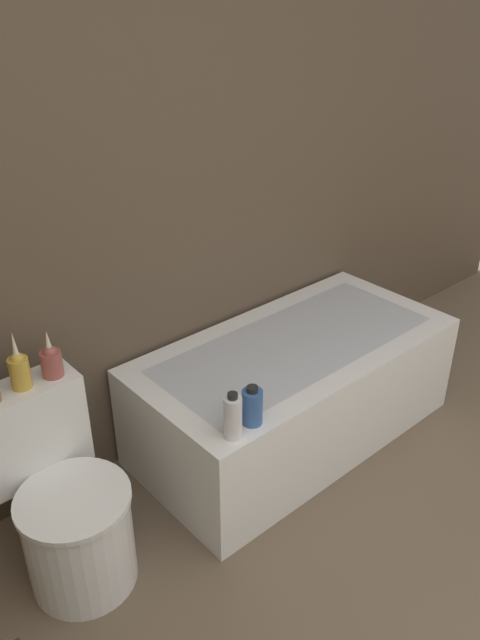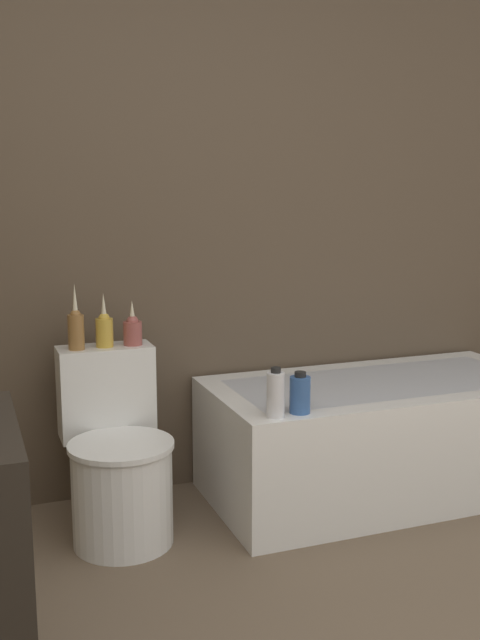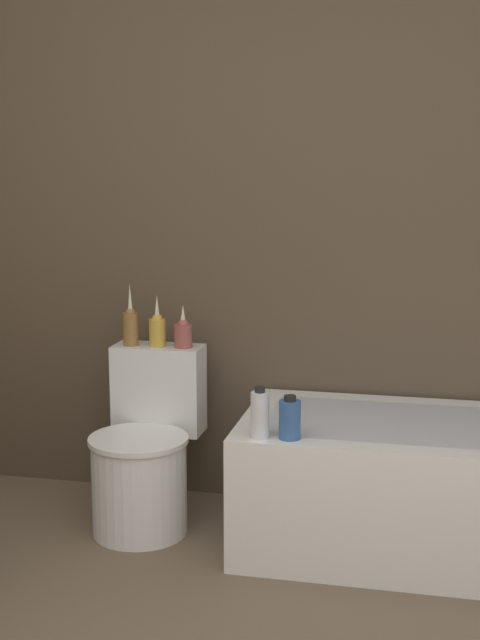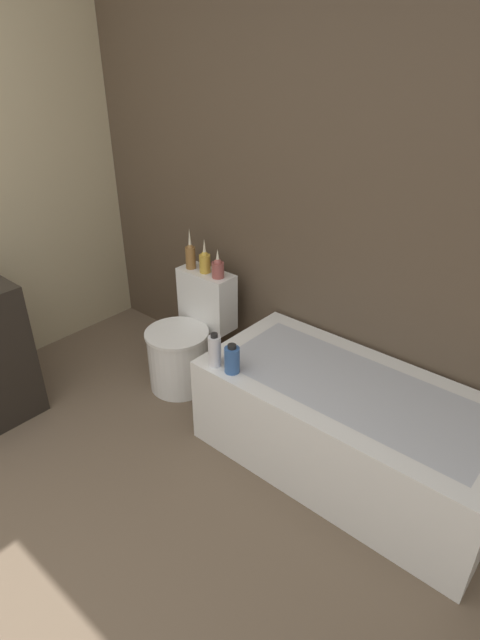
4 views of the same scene
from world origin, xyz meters
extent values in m
cube|color=brown|center=(0.00, 2.33, 1.30)|extent=(6.40, 0.06, 2.60)
cube|color=white|center=(0.79, 1.90, 0.26)|extent=(1.53, 0.75, 0.51)
cube|color=#B7BCC6|center=(0.79, 1.90, 0.51)|extent=(1.33, 0.55, 0.01)
cylinder|color=white|center=(-0.40, 1.82, 0.19)|extent=(0.39, 0.39, 0.39)
cylinder|color=white|center=(-0.40, 1.82, 0.40)|extent=(0.41, 0.41, 0.02)
cube|color=white|center=(-0.40, 2.10, 0.53)|extent=(0.38, 0.17, 0.38)
cylinder|color=olive|center=(-0.51, 2.08, 0.79)|extent=(0.06, 0.06, 0.14)
sphere|color=olive|center=(-0.51, 2.08, 0.86)|extent=(0.04, 0.04, 0.04)
cone|color=beige|center=(-0.51, 2.08, 0.93)|extent=(0.02, 0.02, 0.13)
cylinder|color=gold|center=(-0.40, 2.09, 0.78)|extent=(0.07, 0.07, 0.12)
sphere|color=gold|center=(-0.40, 2.09, 0.84)|extent=(0.05, 0.05, 0.05)
cone|color=beige|center=(-0.40, 2.09, 0.89)|extent=(0.02, 0.02, 0.10)
cylinder|color=#994C47|center=(-0.28, 2.09, 0.77)|extent=(0.08, 0.08, 0.10)
sphere|color=#994C47|center=(-0.28, 2.09, 0.82)|extent=(0.05, 0.05, 0.05)
cone|color=beige|center=(-0.28, 2.09, 0.86)|extent=(0.03, 0.03, 0.09)
cylinder|color=silver|center=(0.14, 1.60, 0.60)|extent=(0.07, 0.07, 0.17)
cylinder|color=black|center=(0.14, 1.60, 0.69)|extent=(0.04, 0.04, 0.02)
cylinder|color=#335999|center=(0.25, 1.61, 0.58)|extent=(0.08, 0.08, 0.14)
cylinder|color=black|center=(0.25, 1.61, 0.66)|extent=(0.04, 0.04, 0.02)
camera|label=1|loc=(-1.01, 0.24, 1.99)|focal=35.00mm
camera|label=2|loc=(-0.93, -0.88, 1.37)|focal=42.00mm
camera|label=3|loc=(0.75, -1.45, 1.53)|focal=50.00mm
camera|label=4|loc=(1.66, 0.04, 2.00)|focal=28.00mm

